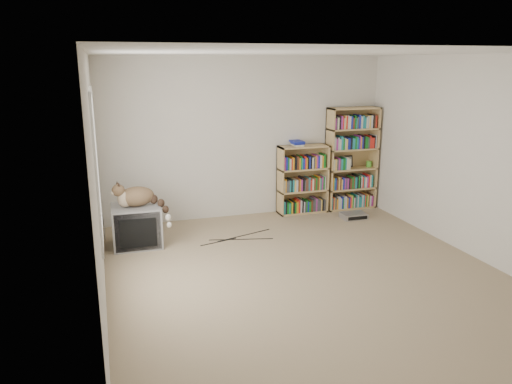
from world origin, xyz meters
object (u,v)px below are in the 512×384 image
object	(u,v)px
crt_tv	(137,225)
bookcase_tall	(351,161)
bookcase_short	(302,182)
dvd_player	(353,216)
cat	(141,199)

from	to	relation	value
crt_tv	bookcase_tall	bearing A→B (deg)	12.96
bookcase_short	dvd_player	xyz separation A→B (m)	(0.65, -0.58, -0.47)
bookcase_tall	dvd_player	xyz separation A→B (m)	(-0.22, -0.58, -0.76)
crt_tv	bookcase_short	world-z (taller)	bookcase_short
cat	bookcase_tall	distance (m)	3.60
bookcase_short	dvd_player	size ratio (longest dim) A/B	2.89
dvd_player	crt_tv	bearing A→B (deg)	-176.19
cat	dvd_player	world-z (taller)	cat
cat	crt_tv	bearing A→B (deg)	134.95
bookcase_tall	crt_tv	bearing A→B (deg)	-168.16
bookcase_short	dvd_player	bearing A→B (deg)	-41.66
crt_tv	bookcase_tall	distance (m)	3.69
crt_tv	bookcase_short	size ratio (longest dim) A/B	0.58
cat	bookcase_short	bearing A→B (deg)	7.17
bookcase_tall	bookcase_short	size ratio (longest dim) A/B	1.52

